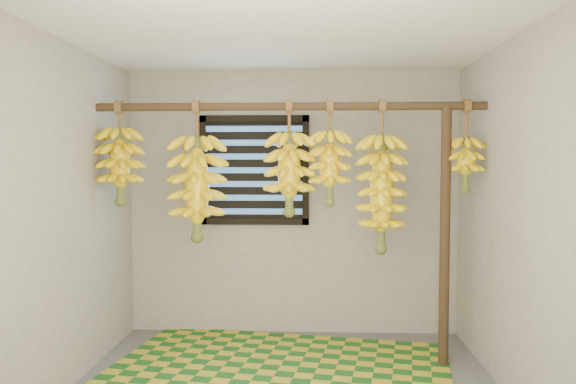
# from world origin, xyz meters

# --- Properties ---
(ceiling) EXTENTS (3.00, 3.00, 0.01)m
(ceiling) POSITION_xyz_m (0.00, 0.00, 2.40)
(ceiling) COLOR silver
(ceiling) RESTS_ON wall_back
(wall_back) EXTENTS (3.00, 0.01, 2.40)m
(wall_back) POSITION_xyz_m (0.00, 1.50, 1.20)
(wall_back) COLOR gray
(wall_back) RESTS_ON floor
(wall_left) EXTENTS (0.01, 3.00, 2.40)m
(wall_left) POSITION_xyz_m (-1.50, 0.00, 1.20)
(wall_left) COLOR gray
(wall_left) RESTS_ON floor
(wall_right) EXTENTS (0.01, 3.00, 2.40)m
(wall_right) POSITION_xyz_m (1.50, 0.00, 1.20)
(wall_right) COLOR gray
(wall_right) RESTS_ON floor
(window) EXTENTS (1.00, 0.04, 1.00)m
(window) POSITION_xyz_m (-0.35, 1.48, 1.50)
(window) COLOR black
(window) RESTS_ON wall_back
(hanging_pole) EXTENTS (3.00, 0.06, 0.06)m
(hanging_pole) POSITION_xyz_m (0.00, 0.70, 2.00)
(hanging_pole) COLOR #422E19
(hanging_pole) RESTS_ON wall_left
(support_post) EXTENTS (0.08, 0.08, 2.00)m
(support_post) POSITION_xyz_m (1.20, 0.70, 1.00)
(support_post) COLOR #422E19
(support_post) RESTS_ON floor
(woven_mat) EXTENTS (2.85, 2.44, 0.01)m
(woven_mat) POSITION_xyz_m (-0.10, 0.38, 0.01)
(woven_mat) COLOR #174F17
(woven_mat) RESTS_ON floor
(banana_bunch_a) EXTENTS (0.34, 0.34, 0.81)m
(banana_bunch_a) POSITION_xyz_m (-1.32, 0.70, 1.54)
(banana_bunch_a) COLOR brown
(banana_bunch_a) RESTS_ON hanging_pole
(banana_bunch_b) EXTENTS (0.41, 0.41, 1.08)m
(banana_bunch_b) POSITION_xyz_m (-0.72, 0.70, 1.37)
(banana_bunch_b) COLOR brown
(banana_bunch_b) RESTS_ON hanging_pole
(banana_bunch_c) EXTENTS (0.36, 0.36, 0.88)m
(banana_bunch_c) POSITION_xyz_m (0.00, 0.70, 1.48)
(banana_bunch_c) COLOR brown
(banana_bunch_c) RESTS_ON hanging_pole
(banana_bunch_d) EXTENTS (0.31, 0.31, 0.81)m
(banana_bunch_d) POSITION_xyz_m (0.31, 0.70, 1.53)
(banana_bunch_d) COLOR brown
(banana_bunch_d) RESTS_ON hanging_pole
(banana_bunch_e) EXTENTS (0.35, 0.35, 1.16)m
(banana_bunch_e) POSITION_xyz_m (0.71, 0.70, 1.33)
(banana_bunch_e) COLOR brown
(banana_bunch_e) RESTS_ON hanging_pole
(banana_bunch_f) EXTENTS (0.26, 0.26, 0.70)m
(banana_bunch_f) POSITION_xyz_m (1.35, 0.70, 1.56)
(banana_bunch_f) COLOR brown
(banana_bunch_f) RESTS_ON hanging_pole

